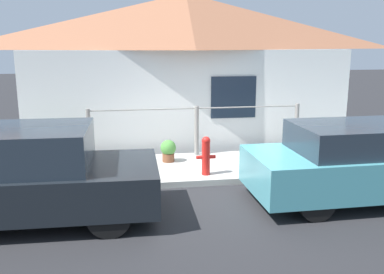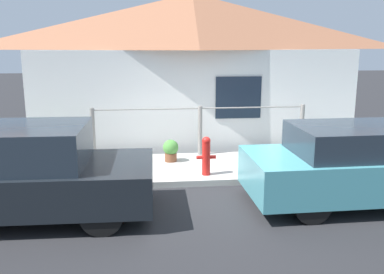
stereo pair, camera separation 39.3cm
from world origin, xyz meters
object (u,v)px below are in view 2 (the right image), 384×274
(potted_plant_by_fence, at_px, (60,146))
(fire_hydrant, at_px, (206,155))
(car_right, at_px, (368,164))
(potted_plant_near_hydrant, at_px, (171,150))
(car_left, at_px, (25,173))

(potted_plant_by_fence, bearing_deg, fire_hydrant, -23.83)
(car_right, xyz_separation_m, potted_plant_near_hydrant, (-3.15, 2.47, -0.29))
(potted_plant_near_hydrant, relative_size, potted_plant_by_fence, 0.82)
(fire_hydrant, distance_m, potted_plant_by_fence, 3.30)
(fire_hydrant, height_order, potted_plant_near_hydrant, fire_hydrant)
(fire_hydrant, bearing_deg, potted_plant_near_hydrant, 121.28)
(fire_hydrant, bearing_deg, car_right, -29.67)
(car_right, relative_size, potted_plant_by_fence, 7.12)
(car_right, relative_size, potted_plant_near_hydrant, 8.66)
(car_left, height_order, potted_plant_by_fence, car_left)
(car_left, xyz_separation_m, car_right, (5.53, -0.00, -0.04))
(potted_plant_by_fence, bearing_deg, car_left, -89.78)
(car_left, distance_m, fire_hydrant, 3.34)
(car_right, height_order, potted_plant_by_fence, car_right)
(car_right, distance_m, potted_plant_by_fence, 6.20)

